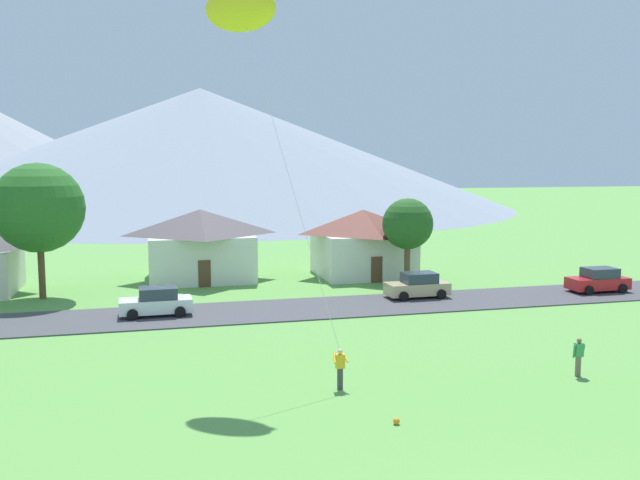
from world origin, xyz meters
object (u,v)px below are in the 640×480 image
(parked_car_white_mid_west, at_px, (156,302))
(house_left_center, at_px, (201,243))
(parked_car_tan_west_end, at_px, (418,286))
(tree_left_of_center, at_px, (39,208))
(watcher_person, at_px, (578,356))
(tree_near_left, at_px, (408,224))
(parked_car_red_mid_east, at_px, (598,280))
(kite_flyer_with_kite, at_px, (242,13))
(soccer_ball, at_px, (396,421))
(house_leftmost, at_px, (363,241))

(parked_car_white_mid_west, bearing_deg, house_left_center, 73.83)
(parked_car_tan_west_end, bearing_deg, house_left_center, 140.75)
(parked_car_tan_west_end, distance_m, parked_car_white_mid_west, 17.14)
(house_left_center, height_order, parked_car_tan_west_end, house_left_center)
(tree_left_of_center, xyz_separation_m, watcher_person, (24.79, -23.21, -5.24))
(tree_near_left, height_order, tree_left_of_center, tree_left_of_center)
(watcher_person, bearing_deg, house_left_center, 116.27)
(parked_car_red_mid_east, relative_size, kite_flyer_with_kite, 0.25)
(house_left_center, distance_m, parked_car_tan_west_end, 17.65)
(tree_left_of_center, xyz_separation_m, parked_car_tan_west_end, (24.48, -6.18, -5.25))
(house_left_center, xyz_separation_m, watcher_person, (13.88, -28.13, -1.97))
(tree_near_left, bearing_deg, parked_car_red_mid_east, -26.31)
(soccer_ball, bearing_deg, kite_flyer_with_kite, 116.30)
(house_left_center, xyz_separation_m, tree_left_of_center, (-10.91, -4.92, 3.27))
(parked_car_white_mid_west, bearing_deg, soccer_ball, -67.30)
(soccer_ball, bearing_deg, tree_left_of_center, 120.27)
(parked_car_tan_west_end, height_order, kite_flyer_with_kite, kite_flyer_with_kite)
(tree_left_of_center, height_order, soccer_ball, tree_left_of_center)
(kite_flyer_with_kite, bearing_deg, watcher_person, -21.10)
(tree_left_of_center, bearing_deg, kite_flyer_with_kite, -58.00)
(parked_car_red_mid_east, bearing_deg, soccer_ball, -139.76)
(tree_left_of_center, distance_m, soccer_ball, 31.00)
(tree_left_of_center, bearing_deg, parked_car_red_mid_east, -11.19)
(parked_car_white_mid_west, relative_size, watcher_person, 2.53)
(watcher_person, xyz_separation_m, soccer_ball, (-9.46, -3.06, -0.76))
(parked_car_white_mid_west, distance_m, watcher_person, 23.62)
(kite_flyer_with_kite, bearing_deg, house_leftmost, 59.83)
(tree_near_left, bearing_deg, parked_car_white_mid_west, -162.46)
(tree_left_of_center, distance_m, parked_car_red_mid_east, 38.67)
(house_left_center, relative_size, parked_car_tan_west_end, 2.02)
(parked_car_white_mid_west, bearing_deg, house_leftmost, 33.43)
(house_leftmost, relative_size, parked_car_white_mid_west, 1.82)
(house_leftmost, height_order, parked_car_tan_west_end, house_leftmost)
(house_leftmost, relative_size, parked_car_red_mid_east, 1.83)
(soccer_ball, bearing_deg, parked_car_tan_west_end, 65.52)
(tree_near_left, xyz_separation_m, parked_car_white_mid_west, (-18.20, -5.75, -3.71))
(parked_car_red_mid_east, relative_size, watcher_person, 2.51)
(house_left_center, height_order, soccer_ball, house_left_center)
(tree_left_of_center, height_order, parked_car_white_mid_west, tree_left_of_center)
(house_leftmost, relative_size, kite_flyer_with_kite, 0.46)
(house_leftmost, bearing_deg, parked_car_tan_west_end, -85.76)
(parked_car_tan_west_end, height_order, parked_car_white_mid_west, same)
(house_left_center, distance_m, tree_near_left, 16.11)
(house_leftmost, distance_m, house_left_center, 12.93)
(tree_near_left, xyz_separation_m, watcher_person, (-0.79, -21.72, -3.70))
(parked_car_red_mid_east, bearing_deg, tree_left_of_center, 168.81)
(parked_car_red_mid_east, xyz_separation_m, soccer_ball, (-22.26, -18.84, -0.75))
(tree_left_of_center, bearing_deg, watcher_person, -43.12)
(tree_near_left, relative_size, parked_car_tan_west_end, 1.53)
(kite_flyer_with_kite, distance_m, watcher_person, 20.60)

